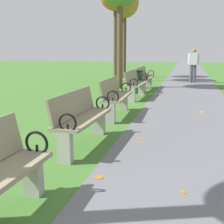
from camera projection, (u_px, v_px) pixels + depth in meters
paved_walkway at (188, 77)px, 16.68m from camera, size 2.41×44.00×0.02m
park_bench_3 at (81, 117)px, 4.62m from camera, size 0.52×1.61×0.90m
park_bench_4 at (116, 96)px, 6.79m from camera, size 0.51×1.61×0.90m
park_bench_5 at (135, 83)px, 9.35m from camera, size 0.54×1.62×0.90m
park_bench_6 at (145, 77)px, 11.47m from camera, size 0.52×1.61×0.90m
tree_5 at (125, 3)px, 15.68m from camera, size 1.54×1.54×4.99m
pedestrian_walking at (193, 64)px, 13.63m from camera, size 0.53×0.23×1.62m
trash_bin at (137, 82)px, 10.45m from camera, size 0.48×0.48×0.84m
scattered_leaves at (95, 150)px, 4.50m from camera, size 4.57×14.39×0.02m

